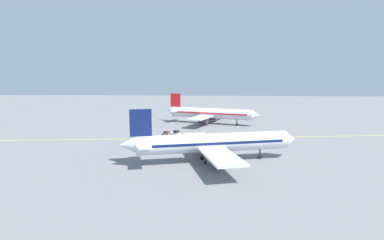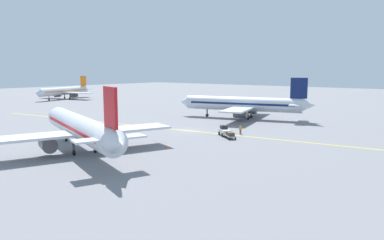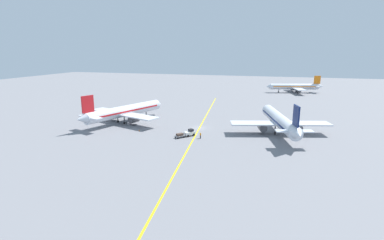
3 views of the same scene
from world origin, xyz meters
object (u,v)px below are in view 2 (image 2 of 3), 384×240
(airplane_distant_taxiing, at_px, (65,91))
(baggage_tug_white, at_px, (224,131))
(baggage_cart_trailing, at_px, (230,135))
(airplane_at_gate, at_px, (81,128))
(ground_crew_worker, at_px, (241,130))
(traffic_cone_mid_apron, at_px, (167,147))
(airplane_adjacent_stand, at_px, (244,104))
(traffic_cone_near_nose, at_px, (92,136))

(airplane_distant_taxiing, bearing_deg, baggage_tug_white, -106.95)
(baggage_tug_white, distance_m, baggage_cart_trailing, 3.30)
(baggage_cart_trailing, bearing_deg, airplane_at_gate, 152.97)
(ground_crew_worker, bearing_deg, baggage_tug_white, 157.85)
(traffic_cone_mid_apron, bearing_deg, airplane_adjacent_stand, 13.60)
(airplane_distant_taxiing, height_order, traffic_cone_near_nose, airplane_distant_taxiing)
(airplane_adjacent_stand, distance_m, ground_crew_worker, 23.62)
(airplane_distant_taxiing, relative_size, traffic_cone_near_nose, 57.28)
(baggage_cart_trailing, bearing_deg, traffic_cone_mid_apron, 167.34)
(baggage_tug_white, height_order, traffic_cone_near_nose, baggage_tug_white)
(airplane_distant_taxiing, xyz_separation_m, ground_crew_worker, (-27.57, -103.39, -2.43))
(traffic_cone_near_nose, bearing_deg, ground_crew_worker, -43.29)
(airplane_adjacent_stand, bearing_deg, ground_crew_worker, -150.59)
(airplane_distant_taxiing, distance_m, baggage_cart_trailing, 109.71)
(airplane_at_gate, bearing_deg, airplane_adjacent_stand, 0.86)
(airplane_at_gate, xyz_separation_m, ground_crew_worker, (28.96, -10.78, -2.80))
(airplane_adjacent_stand, relative_size, traffic_cone_mid_apron, 63.58)
(airplane_at_gate, xyz_separation_m, traffic_cone_near_nose, (8.33, 8.66, -3.43))
(baggage_cart_trailing, distance_m, ground_crew_worker, 5.65)
(airplane_adjacent_stand, distance_m, airplane_distant_taxiing, 92.15)
(airplane_adjacent_stand, relative_size, traffic_cone_near_nose, 63.58)
(ground_crew_worker, bearing_deg, airplane_distant_taxiing, 75.07)
(traffic_cone_near_nose, xyz_separation_m, traffic_cone_mid_apron, (1.36, -17.53, 0.00))
(airplane_at_gate, distance_m, ground_crew_worker, 31.03)
(baggage_cart_trailing, bearing_deg, airplane_distant_taxiing, 72.44)
(airplane_adjacent_stand, relative_size, airplane_distant_taxiing, 1.11)
(airplane_at_gate, relative_size, airplane_adjacent_stand, 0.98)
(airplane_adjacent_stand, height_order, baggage_cart_trailing, airplane_adjacent_stand)
(airplane_adjacent_stand, distance_m, baggage_cart_trailing, 29.05)
(airplane_at_gate, height_order, airplane_distant_taxiing, airplane_at_gate)
(airplane_distant_taxiing, bearing_deg, traffic_cone_mid_apron, -114.78)
(airplane_distant_taxiing, distance_m, baggage_tug_white, 106.62)
(baggage_tug_white, distance_m, traffic_cone_mid_apron, 15.79)
(baggage_tug_white, distance_m, ground_crew_worker, 3.79)
(baggage_tug_white, xyz_separation_m, ground_crew_worker, (3.51, -1.43, 0.01))
(baggage_tug_white, bearing_deg, baggage_cart_trailing, -127.77)
(airplane_adjacent_stand, height_order, traffic_cone_mid_apron, airplane_adjacent_stand)
(airplane_at_gate, height_order, ground_crew_worker, airplane_at_gate)
(traffic_cone_near_nose, bearing_deg, baggage_tug_white, -46.44)
(airplane_adjacent_stand, height_order, traffic_cone_near_nose, airplane_adjacent_stand)
(ground_crew_worker, relative_size, traffic_cone_near_nose, 3.05)
(traffic_cone_near_nose, bearing_deg, baggage_cart_trailing, -53.77)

